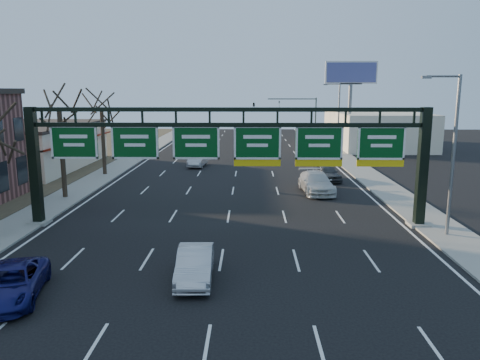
{
  "coord_description": "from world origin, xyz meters",
  "views": [
    {
      "loc": [
        1.37,
        -19.76,
        8.18
      ],
      "look_at": [
        0.83,
        6.05,
        3.2
      ],
      "focal_mm": 35.0,
      "sensor_mm": 36.0,
      "label": 1
    }
  ],
  "objects_px": {
    "car_blue_suv": "(11,283)",
    "car_silver_sedan": "(195,264)",
    "car_white_wagon": "(316,183)",
    "sign_gantry": "(229,150)"
  },
  "relations": [
    {
      "from": "car_blue_suv",
      "to": "car_silver_sedan",
      "type": "height_order",
      "value": "car_silver_sedan"
    },
    {
      "from": "car_silver_sedan",
      "to": "car_white_wagon",
      "type": "relative_size",
      "value": 0.76
    },
    {
      "from": "car_silver_sedan",
      "to": "car_white_wagon",
      "type": "xyz_separation_m",
      "value": [
        7.76,
        17.94,
        0.11
      ]
    },
    {
      "from": "car_blue_suv",
      "to": "car_white_wagon",
      "type": "relative_size",
      "value": 0.85
    },
    {
      "from": "car_silver_sedan",
      "to": "car_white_wagon",
      "type": "distance_m",
      "value": 19.55
    },
    {
      "from": "car_blue_suv",
      "to": "car_white_wagon",
      "type": "distance_m",
      "value": 24.89
    },
    {
      "from": "sign_gantry",
      "to": "car_silver_sedan",
      "type": "xyz_separation_m",
      "value": [
        -1.15,
        -8.51,
        -3.92
      ]
    },
    {
      "from": "sign_gantry",
      "to": "car_white_wagon",
      "type": "distance_m",
      "value": 12.13
    },
    {
      "from": "sign_gantry",
      "to": "car_blue_suv",
      "type": "bearing_deg",
      "value": -127.87
    },
    {
      "from": "car_blue_suv",
      "to": "car_silver_sedan",
      "type": "relative_size",
      "value": 1.12
    }
  ]
}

